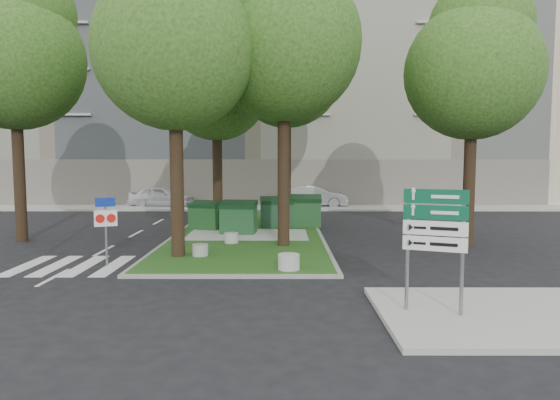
{
  "coord_description": "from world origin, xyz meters",
  "views": [
    {
      "loc": [
        1.92,
        -13.78,
        3.4
      ],
      "look_at": [
        1.87,
        2.22,
        2.0
      ],
      "focal_mm": 32.0,
      "sensor_mm": 36.0,
      "label": 1
    }
  ],
  "objects_px": {
    "tree_median_far": "(289,59)",
    "bollard_mid": "(231,238)",
    "tree_street_right": "(475,59)",
    "tree_median_mid": "(219,77)",
    "bollard_left": "(200,250)",
    "dumpster_b": "(239,218)",
    "traffic_sign_pole": "(106,220)",
    "dumpster_a": "(206,215)",
    "car_silver": "(314,196)",
    "dumpster_c": "(276,212)",
    "bollard_right": "(289,262)",
    "tree_street_left": "(17,47)",
    "tree_median_near_right": "(286,28)",
    "directional_sign": "(435,231)",
    "dumpster_d": "(304,211)",
    "litter_bin": "(305,211)",
    "tree_median_near_left": "(177,34)",
    "car_white": "(161,196)"
  },
  "relations": [
    {
      "from": "tree_median_near_right",
      "to": "tree_median_far",
      "type": "bearing_deg",
      "value": 88.47
    },
    {
      "from": "bollard_right",
      "to": "bollard_mid",
      "type": "bearing_deg",
      "value": 115.28
    },
    {
      "from": "dumpster_a",
      "to": "car_silver",
      "type": "xyz_separation_m",
      "value": [
        5.6,
        10.84,
        0.01
      ]
    },
    {
      "from": "dumpster_b",
      "to": "dumpster_c",
      "type": "relative_size",
      "value": 1.02
    },
    {
      "from": "tree_median_far",
      "to": "bollard_mid",
      "type": "distance_m",
      "value": 10.92
    },
    {
      "from": "bollard_right",
      "to": "dumpster_b",
      "type": "bearing_deg",
      "value": 106.55
    },
    {
      "from": "tree_street_right",
      "to": "tree_median_near_right",
      "type": "bearing_deg",
      "value": -175.91
    },
    {
      "from": "car_silver",
      "to": "bollard_right",
      "type": "bearing_deg",
      "value": 175.56
    },
    {
      "from": "bollard_left",
      "to": "traffic_sign_pole",
      "type": "relative_size",
      "value": 0.23
    },
    {
      "from": "tree_median_near_left",
      "to": "tree_median_far",
      "type": "bearing_deg",
      "value": 68.72
    },
    {
      "from": "dumpster_a",
      "to": "tree_street_left",
      "type": "bearing_deg",
      "value": -143.07
    },
    {
      "from": "tree_median_near_right",
      "to": "dumpster_b",
      "type": "distance_m",
      "value": 7.98
    },
    {
      "from": "bollard_mid",
      "to": "directional_sign",
      "type": "relative_size",
      "value": 0.2
    },
    {
      "from": "tree_median_mid",
      "to": "bollard_left",
      "type": "relative_size",
      "value": 18.84
    },
    {
      "from": "tree_median_near_left",
      "to": "tree_median_near_right",
      "type": "xyz_separation_m",
      "value": [
        3.5,
        2.0,
        0.67
      ]
    },
    {
      "from": "dumpster_a",
      "to": "dumpster_d",
      "type": "bearing_deg",
      "value": 27.37
    },
    {
      "from": "tree_street_left",
      "to": "traffic_sign_pole",
      "type": "xyz_separation_m",
      "value": [
        4.9,
        -4.57,
        -6.2
      ]
    },
    {
      "from": "tree_median_near_left",
      "to": "dumpster_a",
      "type": "relative_size",
      "value": 6.63
    },
    {
      "from": "litter_bin",
      "to": "car_silver",
      "type": "distance_m",
      "value": 6.87
    },
    {
      "from": "tree_median_near_right",
      "to": "tree_median_far",
      "type": "relative_size",
      "value": 0.96
    },
    {
      "from": "tree_median_near_right",
      "to": "bollard_mid",
      "type": "xyz_separation_m",
      "value": [
        -2.08,
        0.44,
        -7.68
      ]
    },
    {
      "from": "traffic_sign_pole",
      "to": "directional_sign",
      "type": "relative_size",
      "value": 0.87
    },
    {
      "from": "tree_median_near_left",
      "to": "directional_sign",
      "type": "relative_size",
      "value": 4.04
    },
    {
      "from": "bollard_mid",
      "to": "traffic_sign_pole",
      "type": "distance_m",
      "value": 5.11
    },
    {
      "from": "tree_median_near_left",
      "to": "dumpster_a",
      "type": "height_order",
      "value": "tree_median_near_left"
    },
    {
      "from": "tree_street_right",
      "to": "car_white",
      "type": "height_order",
      "value": "tree_street_right"
    },
    {
      "from": "tree_median_far",
      "to": "tree_street_right",
      "type": "distance_m",
      "value": 9.85
    },
    {
      "from": "dumpster_c",
      "to": "bollard_right",
      "type": "bearing_deg",
      "value": -92.75
    },
    {
      "from": "dumpster_c",
      "to": "bollard_left",
      "type": "xyz_separation_m",
      "value": [
        -2.46,
        -6.89,
        -0.48
      ]
    },
    {
      "from": "dumpster_b",
      "to": "traffic_sign_pole",
      "type": "bearing_deg",
      "value": -114.92
    },
    {
      "from": "tree_median_near_left",
      "to": "litter_bin",
      "type": "relative_size",
      "value": 13.77
    },
    {
      "from": "dumpster_d",
      "to": "litter_bin",
      "type": "distance_m",
      "value": 3.18
    },
    {
      "from": "tree_median_near_right",
      "to": "dumpster_d",
      "type": "xyz_separation_m",
      "value": [
        0.91,
        4.98,
        -7.15
      ]
    },
    {
      "from": "dumpster_a",
      "to": "bollard_left",
      "type": "bearing_deg",
      "value": -66.85
    },
    {
      "from": "tree_street_left",
      "to": "dumpster_d",
      "type": "relative_size",
      "value": 6.65
    },
    {
      "from": "tree_median_near_left",
      "to": "dumpster_d",
      "type": "relative_size",
      "value": 6.37
    },
    {
      "from": "bollard_left",
      "to": "directional_sign",
      "type": "relative_size",
      "value": 0.2
    },
    {
      "from": "tree_median_mid",
      "to": "dumpster_c",
      "type": "height_order",
      "value": "tree_median_mid"
    },
    {
      "from": "tree_median_near_left",
      "to": "dumpster_b",
      "type": "distance_m",
      "value": 8.25
    },
    {
      "from": "dumpster_c",
      "to": "litter_bin",
      "type": "height_order",
      "value": "dumpster_c"
    },
    {
      "from": "bollard_left",
      "to": "tree_median_far",
      "type": "bearing_deg",
      "value": 72.18
    },
    {
      "from": "dumpster_b",
      "to": "litter_bin",
      "type": "relative_size",
      "value": 2.12
    },
    {
      "from": "dumpster_c",
      "to": "traffic_sign_pole",
      "type": "xyz_separation_m",
      "value": [
        -5.2,
        -7.94,
        0.67
      ]
    },
    {
      "from": "tree_street_right",
      "to": "bollard_mid",
      "type": "xyz_separation_m",
      "value": [
        -9.08,
        -0.06,
        -6.67
      ]
    },
    {
      "from": "bollard_right",
      "to": "dumpster_a",
      "type": "bearing_deg",
      "value": 114.08
    },
    {
      "from": "dumpster_c",
      "to": "dumpster_d",
      "type": "relative_size",
      "value": 0.96
    },
    {
      "from": "dumpster_c",
      "to": "traffic_sign_pole",
      "type": "height_order",
      "value": "traffic_sign_pole"
    },
    {
      "from": "tree_median_far",
      "to": "bollard_left",
      "type": "xyz_separation_m",
      "value": [
        -3.06,
        -9.53,
        -8.01
      ]
    },
    {
      "from": "tree_street_right",
      "to": "tree_median_far",
      "type": "bearing_deg",
      "value": 134.17
    },
    {
      "from": "tree_street_right",
      "to": "tree_median_mid",
      "type": "bearing_deg",
      "value": 158.2
    }
  ]
}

